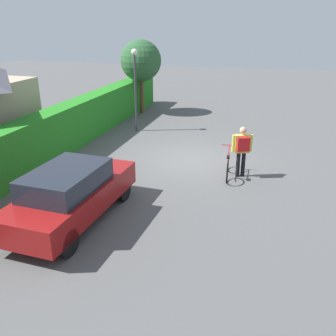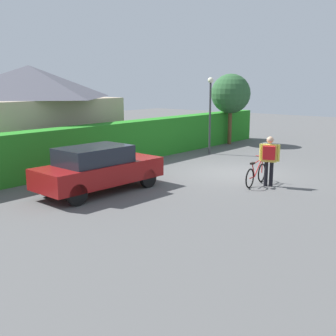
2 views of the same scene
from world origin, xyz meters
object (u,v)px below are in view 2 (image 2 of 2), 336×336
(parked_car_near, at_px, (98,168))
(street_lamp, at_px, (210,104))
(bicycle, at_px, (256,174))
(person_rider, at_px, (269,156))
(tree_kerbside, at_px, (231,94))

(parked_car_near, bearing_deg, street_lamp, 9.64)
(parked_car_near, bearing_deg, bicycle, -40.06)
(street_lamp, bearing_deg, bicycle, -131.75)
(person_rider, height_order, tree_kerbside, tree_kerbside)
(street_lamp, height_order, tree_kerbside, tree_kerbside)
(person_rider, bearing_deg, bicycle, 102.57)
(parked_car_near, relative_size, bicycle, 2.48)
(parked_car_near, distance_m, person_rider, 5.77)
(street_lamp, bearing_deg, person_rider, -128.82)
(person_rider, bearing_deg, parked_car_near, 137.33)
(bicycle, height_order, person_rider, person_rider)
(tree_kerbside, bearing_deg, parked_car_near, -168.49)
(person_rider, distance_m, street_lamp, 7.03)
(bicycle, xyz_separation_m, tree_kerbside, (7.97, 5.95, 2.49))
(parked_car_near, xyz_separation_m, person_rider, (4.24, -3.91, 0.26))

